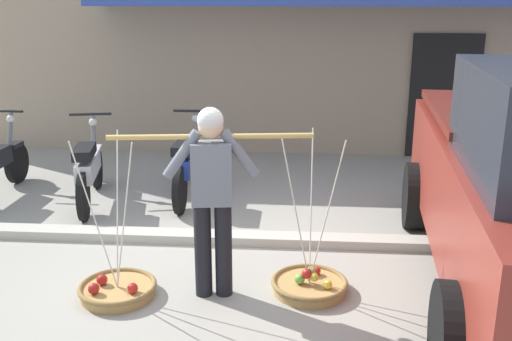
{
  "coord_description": "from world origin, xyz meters",
  "views": [
    {
      "loc": [
        0.94,
        -5.08,
        2.56
      ],
      "look_at": [
        0.5,
        0.6,
        0.85
      ],
      "focal_mm": 40.82,
      "sensor_mm": 36.0,
      "label": 1
    }
  ],
  "objects_px": {
    "fruit_basket_left_side": "(117,289)",
    "motorcycle_second_in_row": "(89,169)",
    "fruit_vendor": "(212,191)",
    "fruit_basket_right_side": "(309,284)",
    "motorcycle_third_in_row": "(188,164)"
  },
  "relations": [
    {
      "from": "fruit_vendor",
      "to": "fruit_basket_right_side",
      "type": "xyz_separation_m",
      "value": [
        0.85,
        0.11,
        -0.9
      ]
    },
    {
      "from": "fruit_basket_left_side",
      "to": "fruit_vendor",
      "type": "bearing_deg",
      "value": 7.22
    },
    {
      "from": "fruit_basket_left_side",
      "to": "motorcycle_second_in_row",
      "type": "distance_m",
      "value": 2.62
    },
    {
      "from": "fruit_vendor",
      "to": "fruit_basket_right_side",
      "type": "bearing_deg",
      "value": 7.06
    },
    {
      "from": "fruit_basket_left_side",
      "to": "motorcycle_third_in_row",
      "type": "bearing_deg",
      "value": 86.94
    },
    {
      "from": "fruit_basket_right_side",
      "to": "motorcycle_second_in_row",
      "type": "distance_m",
      "value": 3.52
    },
    {
      "from": "fruit_vendor",
      "to": "fruit_basket_left_side",
      "type": "distance_m",
      "value": 1.25
    },
    {
      "from": "fruit_basket_left_side",
      "to": "motorcycle_second_in_row",
      "type": "bearing_deg",
      "value": 114.41
    },
    {
      "from": "motorcycle_second_in_row",
      "to": "motorcycle_third_in_row",
      "type": "distance_m",
      "value": 1.25
    },
    {
      "from": "fruit_vendor",
      "to": "motorcycle_second_in_row",
      "type": "relative_size",
      "value": 0.95
    },
    {
      "from": "motorcycle_second_in_row",
      "to": "motorcycle_third_in_row",
      "type": "xyz_separation_m",
      "value": [
        1.21,
        0.32,
        0.0
      ]
    },
    {
      "from": "fruit_vendor",
      "to": "motorcycle_third_in_row",
      "type": "xyz_separation_m",
      "value": [
        -0.71,
        2.57,
        -0.52
      ]
    },
    {
      "from": "fruit_vendor",
      "to": "motorcycle_second_in_row",
      "type": "distance_m",
      "value": 3.0
    },
    {
      "from": "fruit_vendor",
      "to": "motorcycle_third_in_row",
      "type": "bearing_deg",
      "value": 105.44
    },
    {
      "from": "fruit_vendor",
      "to": "motorcycle_third_in_row",
      "type": "relative_size",
      "value": 0.94
    }
  ]
}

